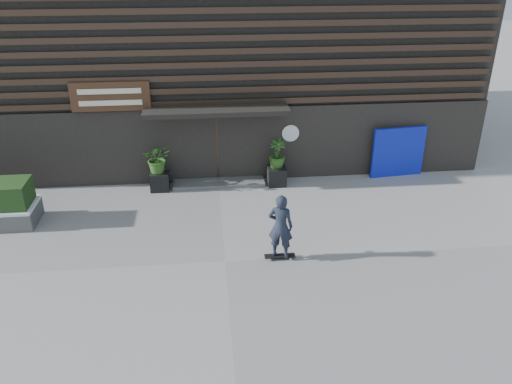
{
  "coord_description": "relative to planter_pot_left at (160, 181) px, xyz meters",
  "views": [
    {
      "loc": [
        -0.32,
        -10.96,
        7.32
      ],
      "look_at": [
        0.94,
        1.65,
        1.1
      ],
      "focal_mm": 36.32,
      "sensor_mm": 36.0,
      "label": 1
    }
  ],
  "objects": [
    {
      "name": "planter_pot_left",
      "position": [
        0.0,
        0.0,
        0.0
      ],
      "size": [
        0.6,
        0.6,
        0.6
      ],
      "primitive_type": "cube",
      "color": "black",
      "rests_on": "ground"
    },
    {
      "name": "entrance_step",
      "position": [
        1.9,
        0.2,
        -0.24
      ],
      "size": [
        3.0,
        0.8,
        0.12
      ],
      "primitive_type": "cube",
      "color": "#50514E",
      "rests_on": "ground"
    },
    {
      "name": "bamboo_right",
      "position": [
        3.8,
        0.0,
        0.78
      ],
      "size": [
        0.54,
        0.54,
        0.96
      ],
      "primitive_type": "imported",
      "color": "#2D591E",
      "rests_on": "planter_pot_right"
    },
    {
      "name": "planter_pot_right",
      "position": [
        3.8,
        0.0,
        0.0
      ],
      "size": [
        0.6,
        0.6,
        0.6
      ],
      "primitive_type": "cube",
      "color": "black",
      "rests_on": "ground"
    },
    {
      "name": "building",
      "position": [
        1.9,
        5.56,
        3.69
      ],
      "size": [
        18.0,
        11.0,
        8.0
      ],
      "color": "black",
      "rests_on": "ground"
    },
    {
      "name": "bamboo_left",
      "position": [
        0.0,
        0.0,
        0.78
      ],
      "size": [
        0.86,
        0.75,
        0.96
      ],
      "primitive_type": "imported",
      "color": "#2D591E",
      "rests_on": "planter_pot_left"
    },
    {
      "name": "ground",
      "position": [
        1.9,
        -4.4,
        -0.3
      ],
      "size": [
        80.0,
        80.0,
        0.0
      ],
      "primitive_type": "plane",
      "color": "gray",
      "rests_on": "ground"
    },
    {
      "name": "blue_tarp",
      "position": [
        7.96,
        0.3,
        0.56
      ],
      "size": [
        1.84,
        0.32,
        1.72
      ],
      "primitive_type": "cube",
      "rotation": [
        0.0,
        0.0,
        0.11
      ],
      "color": "#0D19B3",
      "rests_on": "ground"
    },
    {
      "name": "skateboarder",
      "position": [
        3.29,
        -4.41,
        0.64
      ],
      "size": [
        0.78,
        0.58,
        1.8
      ],
      "color": "black",
      "rests_on": "ground"
    }
  ]
}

